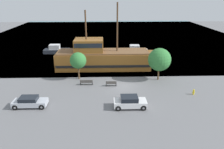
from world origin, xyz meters
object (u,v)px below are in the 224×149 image
at_px(pirate_ship, 102,57).
at_px(fire_hydrant, 194,92).
at_px(moored_boat_outer, 56,50).
at_px(bench_promenade_west, 111,83).
at_px(moored_boat_dockside, 136,50).
at_px(bench_promenade_east, 86,82).
at_px(parked_car_curb_mid, 30,102).
at_px(parked_car_curb_front, 130,102).

xyz_separation_m(pirate_ship, fire_hydrant, (12.87, -12.08, -1.64)).
height_order(moored_boat_outer, bench_promenade_west, moored_boat_outer).
height_order(moored_boat_outer, fire_hydrant, moored_boat_outer).
bearing_deg(pirate_ship, moored_boat_dockside, 54.03).
relative_size(moored_boat_outer, bench_promenade_east, 3.03).
bearing_deg(parked_car_curb_mid, moored_boat_outer, 94.61).
relative_size(moored_boat_dockside, parked_car_curb_front, 1.37).
distance_m(fire_hydrant, bench_promenade_west, 11.90).
height_order(parked_car_curb_front, parked_car_curb_mid, parked_car_curb_front).
bearing_deg(bench_promenade_east, moored_boat_outer, 113.75).
xyz_separation_m(pirate_ship, parked_car_curb_mid, (-8.83, -14.90, -1.38)).
bearing_deg(moored_boat_dockside, fire_hydrant, -77.53).
height_order(pirate_ship, parked_car_curb_front, pirate_ship).
relative_size(moored_boat_dockside, bench_promenade_east, 2.83).
height_order(parked_car_curb_front, fire_hydrant, parked_car_curb_front).
relative_size(parked_car_curb_front, bench_promenade_west, 2.48).
relative_size(moored_boat_outer, parked_car_curb_front, 1.47).
bearing_deg(parked_car_curb_front, fire_hydrant, 20.08).
xyz_separation_m(pirate_ship, moored_boat_dockside, (7.82, 10.77, -1.36)).
xyz_separation_m(moored_boat_dockside, fire_hydrant, (5.05, -22.85, -0.28)).
xyz_separation_m(pirate_ship, parked_car_curb_front, (3.56, -15.48, -1.30)).
xyz_separation_m(moored_boat_outer, fire_hydrant, (23.82, -23.37, -0.33)).
xyz_separation_m(moored_boat_dockside, moored_boat_outer, (-18.77, 0.51, 0.05)).
xyz_separation_m(parked_car_curb_front, bench_promenade_east, (-5.92, 7.25, -0.30)).
height_order(moored_boat_outer, bench_promenade_east, moored_boat_outer).
relative_size(pirate_ship, bench_promenade_east, 9.51).
relative_size(pirate_ship, parked_car_curb_front, 4.61).
bearing_deg(pirate_ship, parked_car_curb_mid, -120.66).
height_order(pirate_ship, parked_car_curb_mid, pirate_ship).
relative_size(parked_car_curb_mid, fire_hydrant, 5.42).
height_order(parked_car_curb_mid, fire_hydrant, parked_car_curb_mid).
distance_m(pirate_ship, fire_hydrant, 17.73).
xyz_separation_m(pirate_ship, bench_promenade_west, (1.43, -8.80, -1.62)).
bearing_deg(moored_boat_outer, bench_promenade_east, -66.25).
relative_size(moored_boat_dockside, moored_boat_outer, 0.93).
distance_m(moored_boat_outer, parked_car_curb_front, 30.45).
height_order(pirate_ship, bench_promenade_east, pirate_ship).
distance_m(moored_boat_outer, bench_promenade_west, 23.60).
bearing_deg(parked_car_curb_mid, pirate_ship, 59.34).
bearing_deg(bench_promenade_west, pirate_ship, 99.25).
bearing_deg(fire_hydrant, moored_boat_outer, 135.55).
bearing_deg(parked_car_curb_front, parked_car_curb_mid, 177.30).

